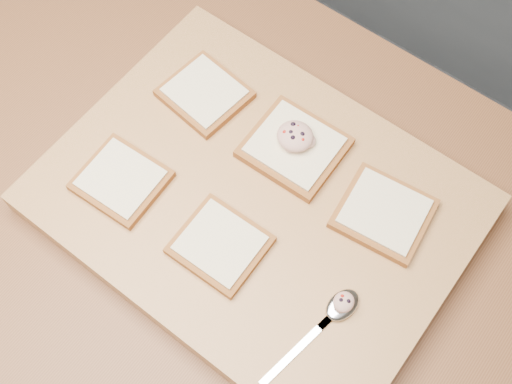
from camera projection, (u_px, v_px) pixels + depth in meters
ground at (256, 361)px, 1.71m from camera, size 4.00×4.00×0.00m
island_counter at (256, 316)px, 1.30m from camera, size 2.00×0.80×0.90m
cutting_board at (256, 203)px, 0.89m from camera, size 0.56×0.42×0.04m
bread_far_left at (205, 93)px, 0.94m from camera, size 0.12×0.12×0.02m
bread_far_center at (294, 147)px, 0.90m from camera, size 0.13×0.12×0.02m
bread_far_right at (384, 213)px, 0.85m from camera, size 0.13×0.12×0.02m
bread_near_left at (121, 180)px, 0.88m from camera, size 0.12×0.11×0.02m
bread_near_center at (220, 245)px, 0.84m from camera, size 0.11×0.10×0.02m
tuna_salad_dollop at (295, 136)px, 0.88m from camera, size 0.05×0.05×0.02m
spoon at (336, 312)px, 0.80m from camera, size 0.05×0.17×0.01m
spoon_salad at (344, 302)px, 0.79m from camera, size 0.03×0.03×0.02m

